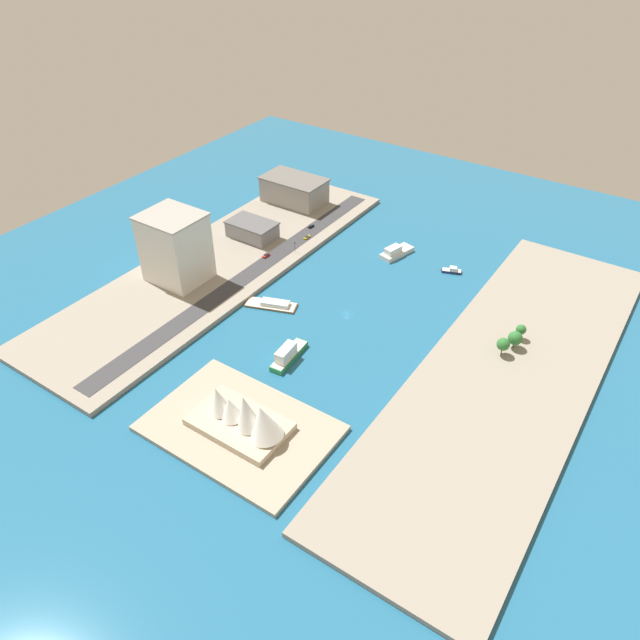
{
  "coord_description": "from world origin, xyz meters",
  "views": [
    {
      "loc": [
        -124.94,
        209.93,
        179.71
      ],
      "look_at": [
        6.42,
        15.02,
        2.78
      ],
      "focal_mm": 33.63,
      "sensor_mm": 36.0,
      "label": 1
    }
  ],
  "objects_px": {
    "barge_flat_brown": "(273,304)",
    "carpark_squat_concrete": "(294,190)",
    "patrol_launch_navy": "(452,270)",
    "opera_landmark": "(245,417)",
    "hotel_broad_white": "(175,247)",
    "taxi_yellow_cab": "(307,237)",
    "ferry_white_commuter": "(396,252)",
    "warehouse_low_gray": "(252,229)",
    "traffic_light_waterfront": "(295,245)",
    "ferry_green_doubledeck": "(288,354)",
    "pickup_red": "(266,255)",
    "suv_black": "(311,226)"
  },
  "relations": [
    {
      "from": "barge_flat_brown",
      "to": "taxi_yellow_cab",
      "type": "height_order",
      "value": "taxi_yellow_cab"
    },
    {
      "from": "ferry_white_commuter",
      "to": "traffic_light_waterfront",
      "type": "bearing_deg",
      "value": 34.68
    },
    {
      "from": "ferry_white_commuter",
      "to": "pickup_red",
      "type": "distance_m",
      "value": 75.36
    },
    {
      "from": "patrol_launch_navy",
      "to": "taxi_yellow_cab",
      "type": "relative_size",
      "value": 2.34
    },
    {
      "from": "taxi_yellow_cab",
      "to": "barge_flat_brown",
      "type": "bearing_deg",
      "value": 110.12
    },
    {
      "from": "ferry_green_doubledeck",
      "to": "carpark_squat_concrete",
      "type": "relative_size",
      "value": 0.64
    },
    {
      "from": "suv_black",
      "to": "opera_landmark",
      "type": "distance_m",
      "value": 169.1
    },
    {
      "from": "ferry_green_doubledeck",
      "to": "opera_landmark",
      "type": "distance_m",
      "value": 47.77
    },
    {
      "from": "ferry_green_doubledeck",
      "to": "hotel_broad_white",
      "type": "distance_m",
      "value": 91.51
    },
    {
      "from": "ferry_white_commuter",
      "to": "patrol_launch_navy",
      "type": "xyz_separation_m",
      "value": [
        -34.69,
        -1.0,
        -1.06
      ]
    },
    {
      "from": "hotel_broad_white",
      "to": "opera_landmark",
      "type": "xyz_separation_m",
      "value": [
        -100.33,
        65.57,
        -12.19
      ]
    },
    {
      "from": "ferry_green_doubledeck",
      "to": "pickup_red",
      "type": "height_order",
      "value": "ferry_green_doubledeck"
    },
    {
      "from": "barge_flat_brown",
      "to": "suv_black",
      "type": "relative_size",
      "value": 6.25
    },
    {
      "from": "patrol_launch_navy",
      "to": "opera_landmark",
      "type": "bearing_deg",
      "value": 83.22
    },
    {
      "from": "carpark_squat_concrete",
      "to": "taxi_yellow_cab",
      "type": "distance_m",
      "value": 51.27
    },
    {
      "from": "ferry_white_commuter",
      "to": "warehouse_low_gray",
      "type": "height_order",
      "value": "warehouse_low_gray"
    },
    {
      "from": "hotel_broad_white",
      "to": "traffic_light_waterfront",
      "type": "distance_m",
      "value": 68.67
    },
    {
      "from": "patrol_launch_navy",
      "to": "warehouse_low_gray",
      "type": "distance_m",
      "value": 119.93
    },
    {
      "from": "pickup_red",
      "to": "opera_landmark",
      "type": "xyz_separation_m",
      "value": [
        -74.97,
        108.69,
        5.54
      ]
    },
    {
      "from": "ferry_green_doubledeck",
      "to": "opera_landmark",
      "type": "xyz_separation_m",
      "value": [
        -12.89,
        45.61,
        5.99
      ]
    },
    {
      "from": "carpark_squat_concrete",
      "to": "pickup_red",
      "type": "height_order",
      "value": "carpark_squat_concrete"
    },
    {
      "from": "pickup_red",
      "to": "ferry_white_commuter",
      "type": "bearing_deg",
      "value": -141.43
    },
    {
      "from": "pickup_red",
      "to": "hotel_broad_white",
      "type": "bearing_deg",
      "value": 59.54
    },
    {
      "from": "ferry_white_commuter",
      "to": "opera_landmark",
      "type": "xyz_separation_m",
      "value": [
        -16.06,
        155.67,
        6.77
      ]
    },
    {
      "from": "barge_flat_brown",
      "to": "pickup_red",
      "type": "xyz_separation_m",
      "value": [
        30.62,
        -33.73,
        2.31
      ]
    },
    {
      "from": "ferry_green_doubledeck",
      "to": "pickup_red",
      "type": "xyz_separation_m",
      "value": [
        62.08,
        -63.08,
        0.45
      ]
    },
    {
      "from": "ferry_white_commuter",
      "to": "ferry_green_doubledeck",
      "type": "height_order",
      "value": "ferry_green_doubledeck"
    },
    {
      "from": "pickup_red",
      "to": "opera_landmark",
      "type": "height_order",
      "value": "opera_landmark"
    },
    {
      "from": "taxi_yellow_cab",
      "to": "opera_landmark",
      "type": "distance_m",
      "value": 155.15
    },
    {
      "from": "ferry_white_commuter",
      "to": "carpark_squat_concrete",
      "type": "bearing_deg",
      "value": -12.87
    },
    {
      "from": "patrol_launch_navy",
      "to": "opera_landmark",
      "type": "distance_m",
      "value": 157.97
    },
    {
      "from": "ferry_green_doubledeck",
      "to": "carpark_squat_concrete",
      "type": "bearing_deg",
      "value": -55.16
    },
    {
      "from": "barge_flat_brown",
      "to": "suv_black",
      "type": "height_order",
      "value": "suv_black"
    },
    {
      "from": "pickup_red",
      "to": "patrol_launch_navy",
      "type": "bearing_deg",
      "value": -152.86
    },
    {
      "from": "ferry_white_commuter",
      "to": "suv_black",
      "type": "height_order",
      "value": "ferry_white_commuter"
    },
    {
      "from": "barge_flat_brown",
      "to": "traffic_light_waterfront",
      "type": "height_order",
      "value": "traffic_light_waterfront"
    },
    {
      "from": "ferry_white_commuter",
      "to": "pickup_red",
      "type": "xyz_separation_m",
      "value": [
        58.91,
        46.98,
        1.23
      ]
    },
    {
      "from": "barge_flat_brown",
      "to": "carpark_squat_concrete",
      "type": "distance_m",
      "value": 117.11
    },
    {
      "from": "hotel_broad_white",
      "to": "traffic_light_waterfront",
      "type": "bearing_deg",
      "value": -122.4
    },
    {
      "from": "warehouse_low_gray",
      "to": "traffic_light_waterfront",
      "type": "relative_size",
      "value": 4.46
    },
    {
      "from": "warehouse_low_gray",
      "to": "carpark_squat_concrete",
      "type": "relative_size",
      "value": 0.7
    },
    {
      "from": "traffic_light_waterfront",
      "to": "opera_landmark",
      "type": "distance_m",
      "value": 138.18
    },
    {
      "from": "pickup_red",
      "to": "suv_black",
      "type": "bearing_deg",
      "value": -91.74
    },
    {
      "from": "patrol_launch_navy",
      "to": "warehouse_low_gray",
      "type": "bearing_deg",
      "value": 16.47
    },
    {
      "from": "ferry_white_commuter",
      "to": "carpark_squat_concrete",
      "type": "relative_size",
      "value": 0.58
    },
    {
      "from": "patrol_launch_navy",
      "to": "suv_black",
      "type": "distance_m",
      "value": 92.42
    },
    {
      "from": "carpark_squat_concrete",
      "to": "opera_landmark",
      "type": "relative_size",
      "value": 1.03
    },
    {
      "from": "carpark_squat_concrete",
      "to": "barge_flat_brown",
      "type": "bearing_deg",
      "value": 120.4
    },
    {
      "from": "pickup_red",
      "to": "traffic_light_waterfront",
      "type": "distance_m",
      "value": 17.58
    },
    {
      "from": "ferry_green_doubledeck",
      "to": "suv_black",
      "type": "bearing_deg",
      "value": -60.29
    }
  ]
}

